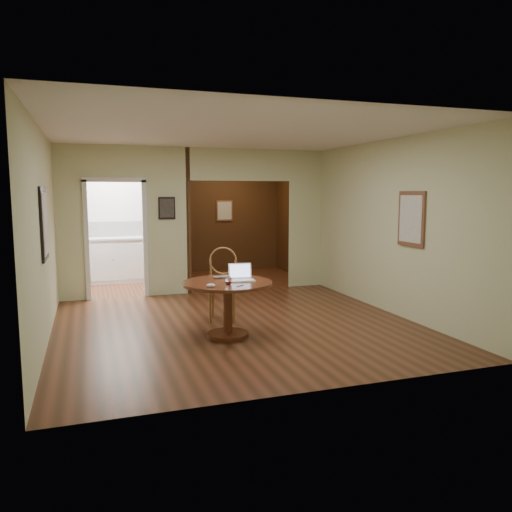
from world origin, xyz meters
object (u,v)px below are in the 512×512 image
object	(u,v)px
dining_table	(228,296)
open_laptop	(241,276)
closed_laptop	(225,277)
chair	(223,280)

from	to	relation	value
dining_table	open_laptop	bearing A→B (deg)	14.47
dining_table	closed_laptop	xyz separation A→B (m)	(0.04, 0.28, 0.20)
dining_table	chair	distance (m)	0.92
dining_table	open_laptop	size ratio (longest dim) A/B	3.48
dining_table	open_laptop	distance (m)	0.33
open_laptop	closed_laptop	size ratio (longest dim) A/B	1.14
chair	closed_laptop	world-z (taller)	chair
dining_table	closed_laptop	distance (m)	0.35
chair	closed_laptop	size ratio (longest dim) A/B	3.64
closed_laptop	open_laptop	bearing A→B (deg)	-63.71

